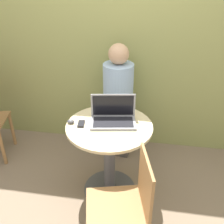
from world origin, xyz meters
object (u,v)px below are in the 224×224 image
at_px(cell_phone, 81,124).
at_px(chair_empty, 125,208).
at_px(person_seated, 119,108).
at_px(laptop, 113,117).

xyz_separation_m(cell_phone, chair_empty, (0.44, -0.56, -0.28)).
height_order(cell_phone, person_seated, person_seated).
bearing_deg(laptop, cell_phone, -161.47).
relative_size(cell_phone, person_seated, 0.09).
bearing_deg(chair_empty, cell_phone, 128.39).
distance_m(cell_phone, person_seated, 0.76).
height_order(laptop, chair_empty, laptop).
bearing_deg(cell_phone, person_seated, 71.90).
bearing_deg(chair_empty, person_seated, 99.80).
height_order(laptop, person_seated, person_seated).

